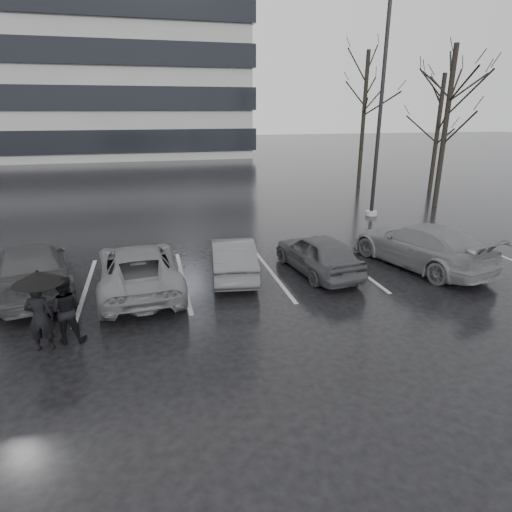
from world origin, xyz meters
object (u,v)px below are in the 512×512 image
Objects in this scene: car_west_c at (31,269)px; tree_north at (363,121)px; car_west_a at (233,257)px; tree_east at (445,129)px; car_west_b at (138,268)px; pedestrian_left at (40,317)px; car_main at (318,253)px; tree_ne at (437,134)px; car_east at (421,245)px; pedestrian_right at (65,309)px; lamp_post at (380,118)px.

tree_north reaches higher than car_west_c.
tree_east reaches higher than car_west_a.
car_west_b is 3.08× the size of pedestrian_left.
car_main is 0.53× the size of tree_ne.
pedestrian_left is at bearing -1.76° from car_east.
car_west_a is 15.08m from tree_east.
car_west_a is 5.86m from pedestrian_left.
car_west_c is 3.57m from pedestrian_left.
car_west_c is 11.94m from car_east.
car_west_a is at bearing -144.47° from pedestrian_left.
car_main is at bearing 161.53° from car_west_c.
tree_east is 7.08m from tree_north.
tree_ne is at bearing -150.32° from car_west_b.
tree_ne reaches higher than pedestrian_right.
tree_ne is at bearing -166.27° from car_west_c.
lamp_post reaches higher than tree_ne.
tree_ne reaches higher than car_west_c.
pedestrian_left is 0.18× the size of tree_north.
tree_ne reaches higher than car_east.
car_main is 3.51m from car_east.
lamp_post is 1.18× the size of tree_north.
tree_ne reaches higher than car_west_b.
lamp_post is at bearing -121.61° from car_east.
tree_east is at bearing -172.98° from car_west_c.
tree_east is at bearing -142.14° from car_west_a.
tree_ne is at bearing -142.57° from pedestrian_left.
car_main is 13.18m from tree_east.
car_west_a is 0.77× the size of car_west_b.
car_west_b is 0.59× the size of tree_east.
car_east is (11.92, -0.77, 0.03)m from car_west_c.
car_west_a is 5.77m from car_west_c.
car_west_b is at bearing -134.03° from tree_north.
tree_north is (15.99, 17.58, 3.48)m from pedestrian_right.
car_west_b is 0.67× the size of tree_ne.
pedestrian_left is 20.79m from tree_east.
tree_ne is (20.90, 11.39, 2.81)m from car_west_c.
car_east is 0.62× the size of tree_east.
tree_ne reaches higher than car_main.
tree_north is at bearing -129.03° from pedestrian_right.
tree_ne is (19.94, 14.83, 2.73)m from pedestrian_left.
car_west_b is at bearing -152.75° from tree_east.
car_east is 10.78m from pedestrian_right.
pedestrian_right reaches higher than car_west_c.
car_main is 0.47× the size of tree_east.
car_west_a is at bearing -16.75° from car_main.
car_west_a is 0.43× the size of tree_north.
car_west_c is 0.59× the size of tree_east.
car_west_b is 2.99m from car_west_c.
car_west_b is 0.99× the size of car_west_c.
car_west_b is (-5.48, -0.05, 0.02)m from car_main.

